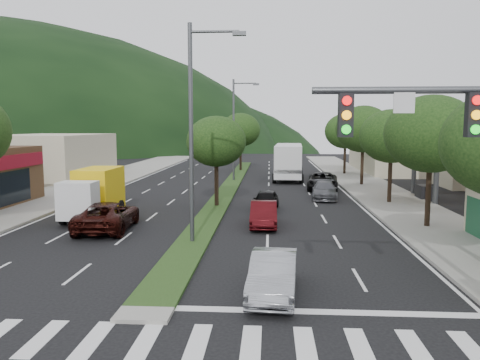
# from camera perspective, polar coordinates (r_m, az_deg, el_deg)

# --- Properties ---
(ground) EXTENTS (160.00, 160.00, 0.00)m
(ground) POSITION_cam_1_polar(r_m,az_deg,el_deg) (14.67, -11.16, -15.31)
(ground) COLOR black
(ground) RESTS_ON ground
(sidewalk_right) EXTENTS (5.00, 90.00, 0.15)m
(sidewalk_right) POSITION_cam_1_polar(r_m,az_deg,el_deg) (39.54, 16.66, -1.51)
(sidewalk_right) COLOR gray
(sidewalk_right) RESTS_ON ground
(sidewalk_left) EXTENTS (6.00, 90.00, 0.15)m
(sidewalk_left) POSITION_cam_1_polar(r_m,az_deg,el_deg) (41.94, -19.67, -1.17)
(sidewalk_left) COLOR gray
(sidewalk_left) RESTS_ON ground
(median) EXTENTS (1.60, 56.00, 0.12)m
(median) POSITION_cam_1_polar(r_m,az_deg,el_deg) (41.65, -1.31, -0.86)
(median) COLOR #233C15
(median) RESTS_ON ground
(crosswalk) EXTENTS (19.00, 2.20, 0.01)m
(crosswalk) POSITION_cam_1_polar(r_m,az_deg,el_deg) (12.90, -13.54, -18.51)
(crosswalk) COLOR silver
(crosswalk) RESTS_ON ground
(bldg_left_far) EXTENTS (9.00, 14.00, 4.60)m
(bldg_left_far) POSITION_cam_1_polar(r_m,az_deg,el_deg) (52.37, -21.92, 2.65)
(bldg_left_far) COLOR beige
(bldg_left_far) RESTS_ON ground
(bldg_right_far) EXTENTS (10.00, 16.00, 5.20)m
(bldg_right_far) POSITION_cam_1_polar(r_m,az_deg,el_deg) (59.39, 19.24, 3.46)
(bldg_right_far) COLOR beige
(bldg_right_far) RESTS_ON ground
(tree_r_b) EXTENTS (4.80, 4.80, 6.94)m
(tree_r_b) POSITION_cam_1_polar(r_m,az_deg,el_deg) (26.52, 22.26, 5.21)
(tree_r_b) COLOR black
(tree_r_b) RESTS_ON sidewalk_right
(tree_r_c) EXTENTS (4.40, 4.40, 6.48)m
(tree_r_c) POSITION_cam_1_polar(r_m,az_deg,el_deg) (34.20, 17.98, 5.09)
(tree_r_c) COLOR black
(tree_r_c) RESTS_ON sidewalk_right
(tree_r_d) EXTENTS (5.00, 5.00, 7.17)m
(tree_r_d) POSITION_cam_1_polar(r_m,az_deg,el_deg) (43.96, 14.78, 6.01)
(tree_r_d) COLOR black
(tree_r_d) RESTS_ON sidewalk_right
(tree_r_e) EXTENTS (4.60, 4.60, 6.71)m
(tree_r_e) POSITION_cam_1_polar(r_m,az_deg,el_deg) (53.81, 12.72, 5.82)
(tree_r_e) COLOR black
(tree_r_e) RESTS_ON sidewalk_right
(tree_med_near) EXTENTS (4.00, 4.00, 6.02)m
(tree_med_near) POSITION_cam_1_polar(r_m,az_deg,el_deg) (31.37, -2.91, 4.71)
(tree_med_near) COLOR black
(tree_med_near) RESTS_ON median
(tree_med_far) EXTENTS (4.80, 4.80, 6.94)m
(tree_med_far) POSITION_cam_1_polar(r_m,az_deg,el_deg) (57.26, 0.07, 6.13)
(tree_med_far) COLOR black
(tree_med_far) RESTS_ON median
(streetlight_near) EXTENTS (2.60, 0.25, 10.00)m
(streetlight_near) POSITION_cam_1_polar(r_m,az_deg,el_deg) (21.41, -5.46, 6.93)
(streetlight_near) COLOR #47494C
(streetlight_near) RESTS_ON ground
(streetlight_mid) EXTENTS (2.60, 0.25, 10.00)m
(streetlight_mid) POSITION_cam_1_polar(r_m,az_deg,el_deg) (46.27, -0.53, 6.74)
(streetlight_mid) COLOR #47494C
(streetlight_mid) RESTS_ON ground
(sedan_silver) EXTENTS (1.74, 4.25, 1.37)m
(sedan_silver) POSITION_cam_1_polar(r_m,az_deg,el_deg) (15.41, 4.09, -11.41)
(sedan_silver) COLOR #9DA0A4
(sedan_silver) RESTS_ON ground
(suv_maroon) EXTENTS (2.86, 5.58, 1.51)m
(suv_maroon) POSITION_cam_1_polar(r_m,az_deg,el_deg) (25.62, -15.83, -4.22)
(suv_maroon) COLOR black
(suv_maroon) RESTS_ON ground
(car_queue_a) EXTENTS (1.88, 3.93, 1.29)m
(car_queue_a) POSITION_cam_1_polar(r_m,az_deg,el_deg) (30.53, 3.16, -2.47)
(car_queue_a) COLOR black
(car_queue_a) RESTS_ON ground
(car_queue_b) EXTENTS (2.23, 4.62, 1.30)m
(car_queue_b) POSITION_cam_1_polar(r_m,az_deg,el_deg) (35.71, 10.27, -1.25)
(car_queue_b) COLOR #505156
(car_queue_b) RESTS_ON ground
(car_queue_c) EXTENTS (1.44, 4.07, 1.34)m
(car_queue_c) POSITION_cam_1_polar(r_m,az_deg,el_deg) (25.60, 2.91, -4.18)
(car_queue_c) COLOR #450B0F
(car_queue_c) RESTS_ON ground
(car_queue_d) EXTENTS (3.12, 5.66, 1.50)m
(car_queue_d) POSITION_cam_1_polar(r_m,az_deg,el_deg) (40.67, 10.04, -0.15)
(car_queue_d) COLOR black
(car_queue_d) RESTS_ON ground
(box_truck) EXTENTS (2.35, 5.90, 2.90)m
(box_truck) POSITION_cam_1_polar(r_m,az_deg,el_deg) (29.30, -17.22, -1.71)
(box_truck) COLOR silver
(box_truck) RESTS_ON ground
(motorhome) EXTENTS (3.37, 9.44, 3.57)m
(motorhome) POSITION_cam_1_polar(r_m,az_deg,el_deg) (48.16, 5.94, 2.32)
(motorhome) COLOR silver
(motorhome) RESTS_ON ground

